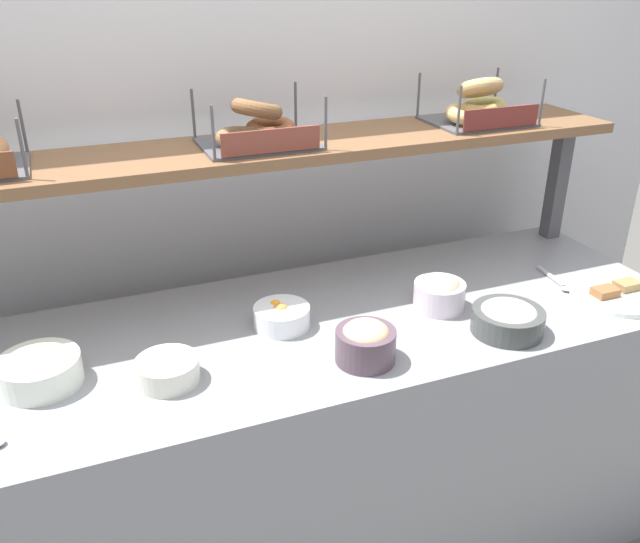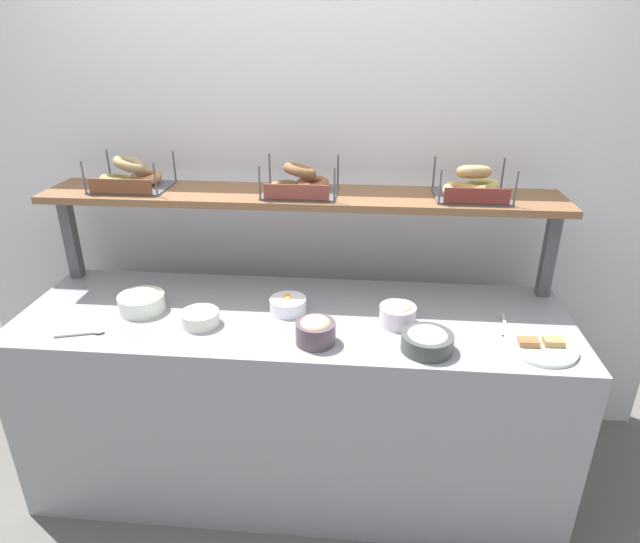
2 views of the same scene
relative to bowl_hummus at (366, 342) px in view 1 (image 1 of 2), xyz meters
name	(u,v)px [view 1 (image 1 of 2)]	position (x,y,z in m)	size (l,w,h in m)	color
back_wall	(232,148)	(-0.11, 0.76, 0.30)	(3.43, 0.06, 2.40)	silver
deli_counter	(296,453)	(-0.11, 0.21, -0.48)	(2.23, 0.70, 0.85)	gray
shelf_riser_right	(557,181)	(0.94, 0.48, 0.15)	(0.05, 0.05, 0.40)	#4C4C51
upper_shelf	(258,150)	(-0.11, 0.48, 0.36)	(2.19, 0.32, 0.03)	brown
bowl_hummus	(366,342)	(0.00, 0.00, 0.00)	(0.15, 0.15, 0.11)	#55424D
bowl_tuna_salad	(508,318)	(0.40, -0.01, -0.01)	(0.19, 0.19, 0.08)	#434645
bowl_potato_salad	(167,368)	(-0.46, 0.09, -0.02)	(0.15, 0.15, 0.07)	silver
bowl_lox_spread	(439,292)	(0.31, 0.17, 0.00)	(0.14, 0.14, 0.10)	silver
bowl_scallion_spread	(39,368)	(-0.74, 0.19, -0.01)	(0.19, 0.19, 0.09)	white
bowl_fruit_salad	(282,316)	(-0.14, 0.23, -0.02)	(0.15, 0.15, 0.07)	white
serving_plate_white	(616,294)	(0.82, 0.03, -0.04)	(0.26, 0.26, 0.04)	white
serving_spoon_by_edge	(561,283)	(0.72, 0.15, -0.04)	(0.05, 0.18, 0.01)	#B7B7BC
bagel_basket_cinnamon_raisin	(258,129)	(-0.11, 0.47, 0.42)	(0.31, 0.25, 0.14)	#4C4C51
bagel_basket_sesame	(478,107)	(0.59, 0.48, 0.43)	(0.30, 0.25, 0.15)	#4C4C51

